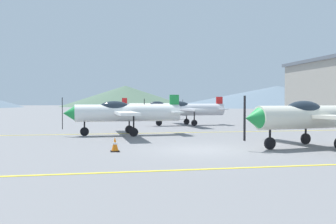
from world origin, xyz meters
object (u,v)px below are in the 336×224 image
object	(u,v)px
airplane_mid	(124,112)
airplane_back	(152,107)
airplane_far	(185,109)
airplane_near	(314,116)
traffic_cone_front	(115,145)

from	to	relation	value
airplane_mid	airplane_back	size ratio (longest dim) A/B	1.00
airplane_mid	airplane_far	xyz separation A→B (m)	(5.81, 8.30, 0.00)
airplane_near	airplane_mid	xyz separation A→B (m)	(-7.90, 7.49, 0.00)
airplane_mid	airplane_near	bearing A→B (deg)	-43.48
airplane_near	traffic_cone_front	xyz separation A→B (m)	(-8.76, 0.17, -1.10)
airplane_near	airplane_back	xyz separation A→B (m)	(-3.30, 27.21, 0.00)
traffic_cone_front	airplane_mid	bearing A→B (deg)	83.29
airplane_mid	airplane_back	bearing A→B (deg)	76.88
airplane_far	airplane_back	xyz separation A→B (m)	(-1.21, 11.42, 0.00)
airplane_near	traffic_cone_front	distance (m)	8.83
airplane_back	traffic_cone_front	distance (m)	27.60
airplane_mid	airplane_far	world-z (taller)	same
airplane_mid	airplane_far	bearing A→B (deg)	55.00
airplane_mid	airplane_back	xyz separation A→B (m)	(4.60, 19.72, 0.00)
airplane_mid	traffic_cone_front	xyz separation A→B (m)	(-0.86, -7.31, -1.10)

